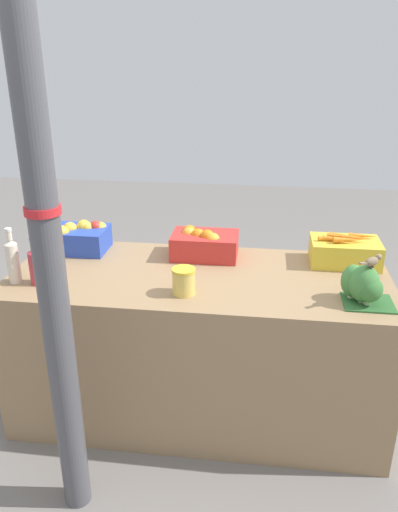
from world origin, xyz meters
name	(u,v)px	position (x,y,z in m)	size (l,w,h in m)	color
ground_plane	(199,405)	(0.00, 0.00, 0.00)	(10.00, 10.00, 0.00)	slate
market_table	(199,344)	(0.00, 0.00, 0.41)	(1.90, 0.79, 0.81)	#937551
support_pole	(47,243)	(-0.45, -0.69, 1.22)	(0.13, 0.13, 2.45)	#4C4C51
apple_crate	(75,237)	(-0.73, 0.24, 0.89)	(0.35, 0.23, 0.17)	#2847B7
orange_crate	(204,244)	(0.00, 0.24, 0.89)	(0.35, 0.23, 0.16)	red
carrot_crate	(345,251)	(0.74, 0.24, 0.88)	(0.35, 0.23, 0.17)	gold
broccoli_pile	(362,285)	(0.75, -0.21, 0.90)	(0.23, 0.18, 0.18)	#2D602D
juice_bottle_cloudy	(13,260)	(-0.87, -0.20, 0.93)	(0.06, 0.06, 0.28)	beige
juice_bottle_ruby	(37,265)	(-0.75, -0.20, 0.91)	(0.07, 0.07, 0.24)	#B2333D
pickle_jar	(184,281)	(-0.04, -0.22, 0.88)	(0.11, 0.11, 0.13)	#DBBC56
sparrow_bird	(373,261)	(0.78, -0.22, 1.02)	(0.11, 0.09, 0.05)	#4C3D2D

